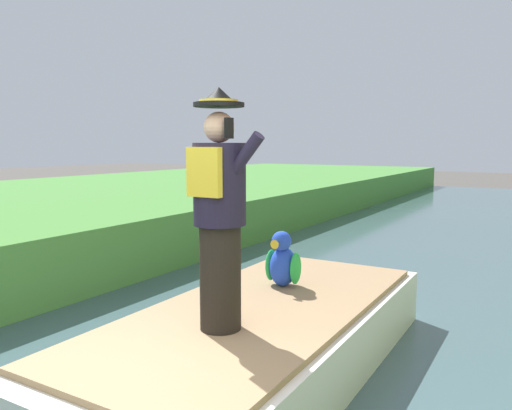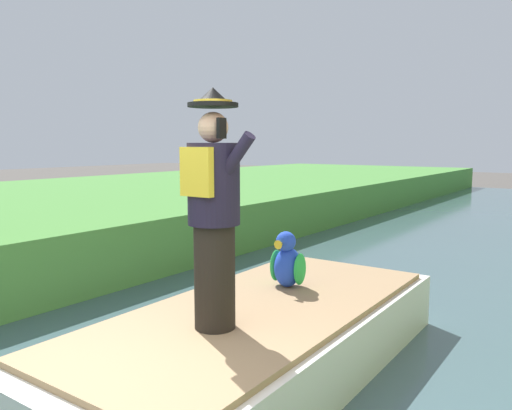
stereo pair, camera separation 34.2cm
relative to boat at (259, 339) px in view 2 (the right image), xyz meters
The scene contains 3 objects.
boat is the anchor object (origin of this frame).
person_pirate 1.39m from the boat, 87.90° to the right, with size 0.61×0.42×1.85m.
parrot_plush 0.87m from the boat, 100.41° to the left, with size 0.36×0.35×0.57m.
Camera 2 is at (2.49, -1.55, 2.14)m, focal length 35.16 mm.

